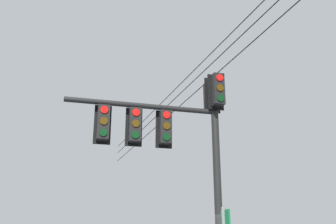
# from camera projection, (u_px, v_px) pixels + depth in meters

# --- Properties ---
(signal_mast_assembly) EXTENTS (3.52, 3.16, 6.32)m
(signal_mast_assembly) POSITION_uv_depth(u_px,v_px,m) (179.00, 135.00, 10.58)
(signal_mast_assembly) COLOR black
(signal_mast_assembly) RESTS_ON ground
(overhead_wire_span) EXTENTS (14.28, 12.94, 1.56)m
(overhead_wire_span) POSITION_uv_depth(u_px,v_px,m) (199.00, 76.00, 12.29)
(overhead_wire_span) COLOR black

